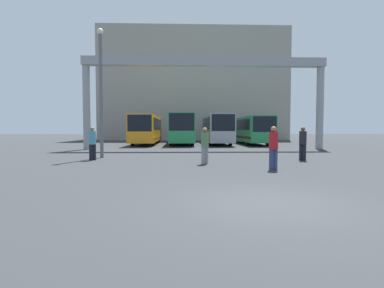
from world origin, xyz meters
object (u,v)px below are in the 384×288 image
(bus_slot_2, at_px, (217,128))
(pedestrian_near_left, at_px, (205,145))
(bus_slot_0, at_px, (147,128))
(bus_slot_3, at_px, (250,129))
(lamp_post, at_px, (101,87))
(pedestrian_mid_left, at_px, (273,147))
(pedestrian_near_right, at_px, (303,143))
(bus_slot_1, at_px, (182,127))
(pedestrian_near_center, at_px, (92,142))

(bus_slot_2, height_order, pedestrian_near_left, bus_slot_2)
(bus_slot_0, distance_m, bus_slot_3, 11.68)
(pedestrian_near_left, relative_size, lamp_post, 0.23)
(pedestrian_near_left, relative_size, pedestrian_mid_left, 0.98)
(bus_slot_0, relative_size, pedestrian_near_left, 6.64)
(bus_slot_2, distance_m, lamp_post, 17.69)
(pedestrian_near_right, bearing_deg, lamp_post, -147.20)
(pedestrian_mid_left, bearing_deg, bus_slot_3, -114.59)
(pedestrian_near_right, bearing_deg, bus_slot_2, 141.52)
(lamp_post, bearing_deg, bus_slot_0, 86.99)
(bus_slot_2, relative_size, bus_slot_3, 0.88)
(bus_slot_3, height_order, pedestrian_near_left, bus_slot_3)
(pedestrian_mid_left, distance_m, lamp_post, 10.67)
(bus_slot_1, height_order, lamp_post, lamp_post)
(pedestrian_mid_left, bearing_deg, pedestrian_near_right, -141.01)
(bus_slot_1, bearing_deg, bus_slot_0, -178.14)
(pedestrian_near_left, bearing_deg, pedestrian_near_center, 135.94)
(bus_slot_1, xyz_separation_m, pedestrian_near_right, (6.48, -18.00, -0.92))
(bus_slot_2, relative_size, pedestrian_near_center, 5.82)
(pedestrian_near_right, distance_m, pedestrian_near_left, 5.56)
(bus_slot_1, bearing_deg, bus_slot_2, -10.18)
(bus_slot_2, relative_size, pedestrian_near_left, 5.99)
(bus_slot_2, height_order, pedestrian_mid_left, bus_slot_2)
(bus_slot_1, bearing_deg, lamp_post, -106.48)
(bus_slot_3, distance_m, pedestrian_mid_left, 22.02)
(bus_slot_0, relative_size, lamp_post, 1.55)
(pedestrian_near_left, bearing_deg, bus_slot_3, 45.32)
(pedestrian_mid_left, bearing_deg, pedestrian_near_left, -53.36)
(bus_slot_1, relative_size, lamp_post, 1.59)
(bus_slot_0, distance_m, bus_slot_2, 7.81)
(bus_slot_0, height_order, pedestrian_mid_left, bus_slot_0)
(bus_slot_0, relative_size, bus_slot_2, 1.11)
(pedestrian_near_left, bearing_deg, pedestrian_near_right, -10.92)
(bus_slot_1, relative_size, pedestrian_near_right, 6.59)
(bus_slot_2, bearing_deg, pedestrian_near_left, -98.48)
(lamp_post, bearing_deg, pedestrian_near_center, -94.27)
(pedestrian_near_right, relative_size, pedestrian_mid_left, 1.01)
(bus_slot_1, distance_m, bus_slot_3, 7.79)
(pedestrian_near_left, xyz_separation_m, lamp_post, (-5.83, 3.44, 3.19))
(bus_slot_1, bearing_deg, pedestrian_near_center, -105.49)
(bus_slot_0, xyz_separation_m, lamp_post, (-0.83, -15.85, 2.32))
(bus_slot_2, xyz_separation_m, lamp_post, (-8.62, -15.28, 2.28))
(bus_slot_3, relative_size, pedestrian_mid_left, 6.68)
(pedestrian_near_left, bearing_deg, bus_slot_2, 55.81)
(bus_slot_1, distance_m, pedestrian_near_left, 19.47)
(bus_slot_1, bearing_deg, bus_slot_3, 0.23)
(bus_slot_1, xyz_separation_m, pedestrian_near_center, (-4.84, -17.45, -0.92))
(bus_slot_0, distance_m, lamp_post, 16.04)
(bus_slot_1, xyz_separation_m, pedestrian_near_left, (1.10, -19.42, -0.95))
(bus_slot_0, bearing_deg, bus_slot_2, -4.21)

